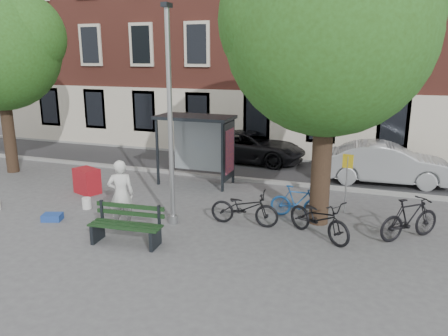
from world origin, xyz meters
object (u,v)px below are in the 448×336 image
object	(u,v)px
bike_a	(244,208)
car_dark	(250,147)
car_silver	(386,163)
bus_shelter	(206,134)
bike_c	(319,218)
notice_sign	(347,171)
bike_b	(297,202)
lamppost	(170,129)
bike_d	(410,219)
painter	(121,195)
red_stand	(87,181)
bench	(127,227)

from	to	relation	value
bike_a	car_dark	world-z (taller)	car_dark
car_silver	bike_a	bearing A→B (deg)	142.59
bike_a	car_dark	xyz separation A→B (m)	(-2.07, 7.61, 0.18)
bus_shelter	bike_c	size ratio (longest dim) A/B	1.35
bike_c	notice_sign	distance (m)	2.37
bike_b	car_dark	size ratio (longest dim) A/B	0.33
lamppost	bus_shelter	distance (m)	4.24
bike_d	car_dark	world-z (taller)	car_dark
painter	red_stand	bearing A→B (deg)	-68.01
car_dark	bike_b	bearing A→B (deg)	-148.65
lamppost	car_dark	world-z (taller)	lamppost
bus_shelter	red_stand	bearing A→B (deg)	-144.71
bike_b	car_dark	distance (m)	7.32
bike_a	red_stand	world-z (taller)	bike_a
car_dark	notice_sign	world-z (taller)	notice_sign
painter	bike_b	distance (m)	5.21
bench	red_stand	bearing A→B (deg)	133.44
bike_d	bike_b	bearing A→B (deg)	37.34
car_dark	car_silver	distance (m)	6.13
painter	bike_c	distance (m)	5.51
lamppost	red_stand	distance (m)	5.04
bench	bike_c	distance (m)	5.10
bike_a	car_silver	world-z (taller)	car_silver
lamppost	bike_a	world-z (taller)	lamppost
bike_a	notice_sign	distance (m)	3.41
bus_shelter	bike_a	xyz separation A→B (m)	(2.61, -3.52, -1.39)
lamppost	red_stand	bearing A→B (deg)	159.23
lamppost	bus_shelter	size ratio (longest dim) A/B	2.14
painter	bike_c	xyz separation A→B (m)	(5.36, 1.19, -0.44)
bike_a	lamppost	bearing A→B (deg)	103.69
bike_a	red_stand	xyz separation A→B (m)	(-6.17, 1.00, -0.08)
bus_shelter	lamppost	bearing A→B (deg)	-81.57
bike_b	red_stand	world-z (taller)	bike_b
bike_b	car_silver	distance (m)	5.45
bike_d	bench	bearing A→B (deg)	70.20
bus_shelter	car_dark	bearing A→B (deg)	82.51
bike_c	car_silver	size ratio (longest dim) A/B	0.45
bike_b	car_dark	bearing A→B (deg)	26.54
car_dark	bike_c	bearing A→B (deg)	-147.89
painter	bus_shelter	bearing A→B (deg)	-126.07
painter	car_silver	world-z (taller)	painter
bike_b	notice_sign	distance (m)	1.80
red_stand	bike_b	bearing A→B (deg)	1.02
red_stand	notice_sign	world-z (taller)	notice_sign
bench	bike_c	bearing A→B (deg)	18.94
bus_shelter	bike_d	xyz separation A→B (m)	(7.04, -2.99, -1.34)
bench	car_dark	distance (m)	9.89
lamppost	bus_shelter	xyz separation A→B (m)	(-0.61, 4.11, -0.87)
bench	bike_a	xyz separation A→B (m)	(2.51, 2.27, 0.07)
car_dark	bike_a	bearing A→B (deg)	-161.08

